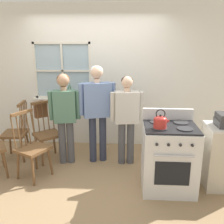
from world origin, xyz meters
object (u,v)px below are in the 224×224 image
chair_by_window (47,134)px  person_adult_right (127,113)px  side_counter (224,156)px  chair_near_wall (32,149)px  stove (169,157)px  chair_near_stove (16,133)px  person_elderly_left (65,111)px  person_teen_center (97,105)px  handbag (41,110)px  potted_plant (70,94)px  kettle (160,121)px

chair_by_window → person_adult_right: (1.36, -0.06, 0.42)m
person_adult_right → side_counter: size_ratio=1.65×
person_adult_right → side_counter: person_adult_right is taller
chair_near_wall → stove: (2.00, -0.17, 0.01)m
chair_near_stove → person_elderly_left: (0.91, -0.11, 0.45)m
chair_near_stove → person_teen_center: 1.53m
chair_near_wall → side_counter: bearing=-63.4°
person_teen_center → stove: bearing=-51.5°
chair_by_window → handbag: same height
potted_plant → side_counter: 2.89m
chair_by_window → person_teen_center: (0.88, -0.00, 0.54)m
person_adult_right → potted_plant: 1.35m
potted_plant → person_adult_right: bearing=-34.7°
chair_near_wall → chair_near_stove: 0.79m
chair_near_wall → side_counter: chair_near_wall is taller
person_adult_right → chair_near_wall: bearing=-166.7°
stove → kettle: size_ratio=4.39×
chair_near_wall → chair_by_window: bearing=23.8°
person_adult_right → handbag: person_adult_right is taller
chair_near_wall → person_teen_center: person_teen_center is taller
chair_near_wall → chair_near_stove: bearing=68.1°
chair_near_wall → side_counter: 2.79m
stove → side_counter: stove is taller
person_elderly_left → handbag: 0.58m
chair_by_window → person_teen_center: person_teen_center is taller
chair_near_wall → kettle: bearing=-71.6°
stove → person_adult_right: bearing=130.0°
handbag → person_teen_center: bearing=-10.1°
chair_near_wall → stove: stove is taller
person_elderly_left → side_counter: 2.50m
chair_by_window → person_teen_center: bearing=-39.3°
chair_near_stove → stove: (2.51, -0.77, 0.01)m
handbag → person_adult_right: bearing=-9.2°
person_teen_center → chair_near_wall: bearing=-162.8°
chair_near_wall → potted_plant: potted_plant is taller
chair_by_window → chair_near_stove: same height
stove → person_teen_center: bearing=144.5°
person_adult_right → stove: bearing=-57.8°
chair_near_wall → person_adult_right: person_adult_right is taller
chair_near_wall → person_teen_center: (0.92, 0.60, 0.54)m
person_elderly_left → person_adult_right: 1.01m
kettle → handbag: bearing=150.9°
handbag → chair_by_window: bearing=-50.8°
chair_by_window → potted_plant: potted_plant is taller
person_teen_center → potted_plant: person_teen_center is taller
side_counter → chair_near_wall: bearing=178.9°
chair_near_stove → person_elderly_left: person_elderly_left is taller
chair_near_stove → potted_plant: (0.81, 0.70, 0.57)m
chair_by_window → person_adult_right: bearing=-41.9°
potted_plant → handbag: potted_plant is taller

